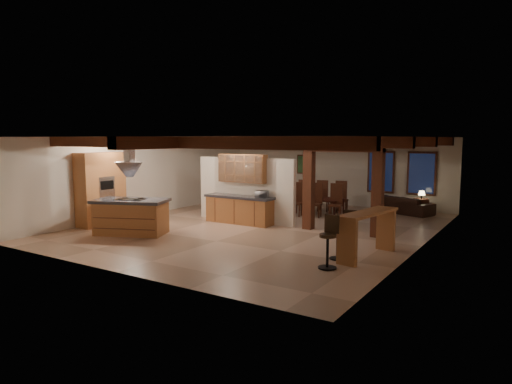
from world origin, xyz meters
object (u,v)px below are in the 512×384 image
Objects in this scene: kitchen_island at (131,216)px; bar_counter at (368,227)px; sofa at (403,205)px; dining_table at (319,206)px.

bar_counter is (6.88, 1.18, 0.22)m from kitchen_island.
kitchen_island is 10.15m from sofa.
sofa reaches higher than dining_table.
kitchen_island is at bearing -170.28° from bar_counter.
bar_counter reaches higher than dining_table.
bar_counter is (1.00, -7.09, 0.43)m from sofa.
kitchen_island reaches higher than dining_table.
kitchen_island is 7.13m from dining_table.
sofa is 1.02× the size of bar_counter.
sofa is (2.64, 1.92, 0.02)m from dining_table.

